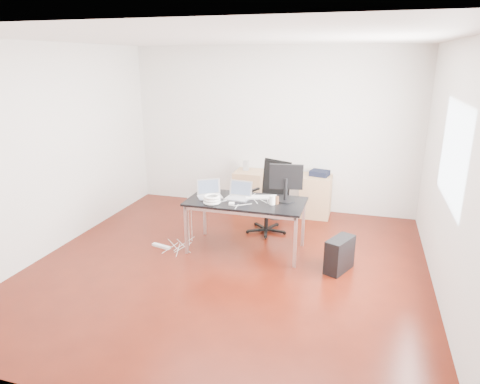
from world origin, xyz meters
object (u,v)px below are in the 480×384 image
(filing_cabinet_right, at_px, (316,196))
(pc_tower, at_px, (339,255))
(desk, at_px, (246,204))
(filing_cabinet_left, at_px, (250,190))
(office_chair, at_px, (270,193))

(filing_cabinet_right, height_order, pc_tower, filing_cabinet_right)
(desk, height_order, filing_cabinet_left, desk)
(office_chair, height_order, pc_tower, office_chair)
(filing_cabinet_left, bearing_deg, filing_cabinet_right, 0.00)
(desk, relative_size, filing_cabinet_right, 2.29)
(office_chair, distance_m, pc_tower, 1.60)
(office_chair, xyz_separation_m, filing_cabinet_right, (0.60, 0.87, -0.26))
(filing_cabinet_right, xyz_separation_m, pc_tower, (0.54, -1.93, -0.13))
(desk, relative_size, pc_tower, 3.56)
(desk, height_order, filing_cabinet_right, desk)
(office_chair, bearing_deg, filing_cabinet_right, 79.70)
(filing_cabinet_left, height_order, pc_tower, filing_cabinet_left)
(filing_cabinet_right, bearing_deg, office_chair, -124.48)
(desk, bearing_deg, filing_cabinet_right, 65.28)
(filing_cabinet_left, xyz_separation_m, filing_cabinet_right, (1.16, 0.00, 0.00))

